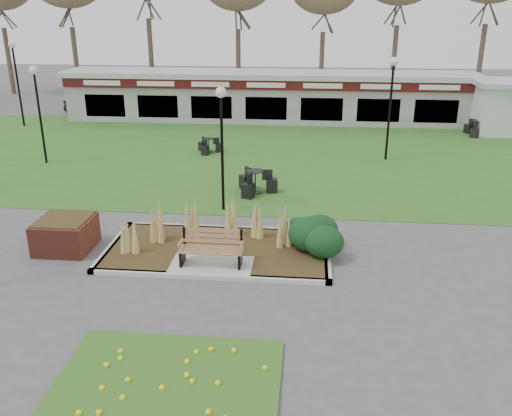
# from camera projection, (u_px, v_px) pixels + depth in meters

# --- Properties ---
(ground) EXTENTS (100.00, 100.00, 0.00)m
(ground) POSITION_uv_depth(u_px,v_px,m) (211.00, 271.00, 14.41)
(ground) COLOR #515154
(ground) RESTS_ON ground
(lawn) EXTENTS (34.00, 16.00, 0.02)m
(lawn) POSITION_uv_depth(u_px,v_px,m) (255.00, 154.00, 25.58)
(lawn) COLOR #296921
(lawn) RESTS_ON ground
(flower_bed) EXTENTS (4.20, 3.00, 0.16)m
(flower_bed) POSITION_uv_depth(u_px,v_px,m) (167.00, 381.00, 10.10)
(flower_bed) COLOR #2D601B
(flower_bed) RESTS_ON ground
(planting_bed) EXTENTS (6.75, 3.40, 1.27)m
(planting_bed) POSITION_uv_depth(u_px,v_px,m) (263.00, 240.00, 15.42)
(planting_bed) COLOR #322714
(planting_bed) RESTS_ON ground
(park_bench) EXTENTS (1.70, 0.66, 0.93)m
(park_bench) POSITION_uv_depth(u_px,v_px,m) (212.00, 247.00, 14.43)
(park_bench) COLOR #966344
(park_bench) RESTS_ON ground
(brick_planter) EXTENTS (1.50, 1.50, 0.95)m
(brick_planter) POSITION_uv_depth(u_px,v_px,m) (65.00, 234.00, 15.57)
(brick_planter) COLOR brown
(brick_planter) RESTS_ON ground
(food_pavilion) EXTENTS (24.60, 3.40, 2.90)m
(food_pavilion) POSITION_uv_depth(u_px,v_px,m) (268.00, 96.00, 32.47)
(food_pavilion) COLOR gray
(food_pavilion) RESTS_ON ground
(service_hut) EXTENTS (4.40, 3.40, 2.83)m
(service_hut) POSITION_uv_depth(u_px,v_px,m) (512.00, 106.00, 29.43)
(service_hut) COLOR silver
(service_hut) RESTS_ON ground
(lamp_post_mid_left) EXTENTS (0.35, 0.35, 4.22)m
(lamp_post_mid_left) POSITION_uv_depth(u_px,v_px,m) (37.00, 94.00, 23.11)
(lamp_post_mid_left) COLOR black
(lamp_post_mid_left) RESTS_ON ground
(lamp_post_mid_right) EXTENTS (0.35, 0.35, 4.19)m
(lamp_post_mid_right) POSITION_uv_depth(u_px,v_px,m) (221.00, 122.00, 17.63)
(lamp_post_mid_right) COLOR black
(lamp_post_mid_right) RESTS_ON ground
(lamp_post_far_right) EXTENTS (0.38, 0.38, 4.54)m
(lamp_post_far_right) POSITION_uv_depth(u_px,v_px,m) (392.00, 86.00, 23.55)
(lamp_post_far_right) COLOR black
(lamp_post_far_right) RESTS_ON ground
(lamp_post_far_left) EXTENTS (0.40, 0.40, 4.76)m
(lamp_post_far_left) POSITION_uv_depth(u_px,v_px,m) (15.00, 65.00, 30.27)
(lamp_post_far_left) COLOR black
(lamp_post_far_left) RESTS_ON ground
(bistro_set_b) EXTENTS (1.53, 1.59, 0.86)m
(bistro_set_b) POSITION_uv_depth(u_px,v_px,m) (255.00, 185.00, 20.27)
(bistro_set_b) COLOR black
(bistro_set_b) RESTS_ON ground
(bistro_set_c) EXTENTS (1.25, 1.20, 0.67)m
(bistro_set_c) POSITION_uv_depth(u_px,v_px,m) (209.00, 148.00, 25.79)
(bistro_set_c) COLOR black
(bistro_set_c) RESTS_ON ground
(bistro_set_d) EXTENTS (1.32, 1.50, 0.80)m
(bistro_set_d) POSITION_uv_depth(u_px,v_px,m) (477.00, 130.00, 29.09)
(bistro_set_d) COLOR black
(bistro_set_d) RESTS_ON ground
(car_black) EXTENTS (4.10, 1.58, 1.33)m
(car_black) POSITION_uv_depth(u_px,v_px,m) (98.00, 104.00, 34.72)
(car_black) COLOR black
(car_black) RESTS_ON ground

